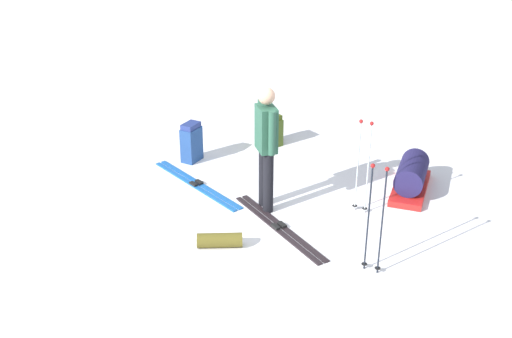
{
  "coord_description": "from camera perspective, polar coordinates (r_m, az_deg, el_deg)",
  "views": [
    {
      "loc": [
        -5.48,
        4.92,
        4.17
      ],
      "look_at": [
        0.0,
        0.0,
        0.7
      ],
      "focal_mm": 44.8,
      "sensor_mm": 36.0,
      "label": 1
    }
  ],
  "objects": [
    {
      "name": "ski_pair_near",
      "position": [
        9.32,
        -5.34,
        -1.37
      ],
      "size": [
        1.99,
        0.26,
        0.05
      ],
      "color": "#1C5AA9",
      "rests_on": "ground_plane"
    },
    {
      "name": "ground_plane",
      "position": [
        8.46,
        0.0,
        -4.29
      ],
      "size": [
        80.0,
        80.0,
        0.0
      ],
      "primitive_type": "plane",
      "color": "white"
    },
    {
      "name": "ski_pair_far",
      "position": [
        8.21,
        2.05,
        -5.2
      ],
      "size": [
        1.93,
        0.53,
        0.05
      ],
      "color": "black",
      "rests_on": "ground_plane"
    },
    {
      "name": "ski_poles_planted_far",
      "position": [
        7.14,
        10.64,
        -3.99
      ],
      "size": [
        0.22,
        0.12,
        1.33
      ],
      "color": "black",
      "rests_on": "ground_plane"
    },
    {
      "name": "skier_standing",
      "position": [
        8.27,
        0.92,
        2.35
      ],
      "size": [
        0.52,
        0.35,
        1.7
      ],
      "color": "black",
      "rests_on": "ground_plane"
    },
    {
      "name": "sleeping_mat_rolled",
      "position": [
        7.79,
        -3.26,
        -6.37
      ],
      "size": [
        0.49,
        0.54,
        0.18
      ],
      "primitive_type": "cylinder",
      "rotation": [
        0.0,
        1.57,
        0.88
      ],
      "color": "brown",
      "rests_on": "ground_plane"
    },
    {
      "name": "ski_poles_planted_near",
      "position": [
        8.39,
        9.56,
        0.61
      ],
      "size": [
        0.21,
        0.11,
        1.3
      ],
      "color": "#ADB9BD",
      "rests_on": "ground_plane"
    },
    {
      "name": "backpack_bright",
      "position": [
        10.57,
        1.33,
        3.51
      ],
      "size": [
        0.37,
        0.31,
        0.53
      ],
      "color": "#3E521C",
      "rests_on": "ground_plane"
    },
    {
      "name": "backpack_large_dark",
      "position": [
        10.0,
        -5.78,
        2.37
      ],
      "size": [
        0.31,
        0.38,
        0.63
      ],
      "color": "navy",
      "rests_on": "ground_plane"
    },
    {
      "name": "gear_sled",
      "position": [
        9.29,
        13.7,
        -0.66
      ],
      "size": [
        0.96,
        1.26,
        0.49
      ],
      "color": "red",
      "rests_on": "ground_plane"
    }
  ]
}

